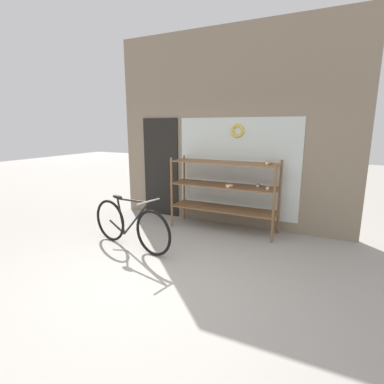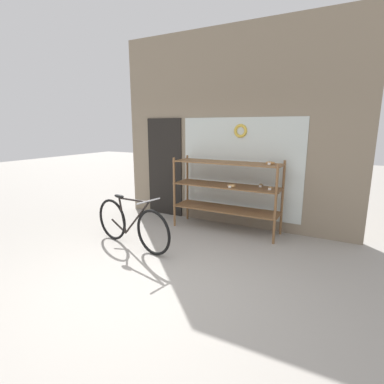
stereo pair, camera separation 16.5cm
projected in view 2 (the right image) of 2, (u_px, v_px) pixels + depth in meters
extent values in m
plane|color=gray|center=(146.00, 285.00, 3.72)|extent=(30.00, 30.00, 0.00)
cube|color=gray|center=(232.00, 130.00, 5.72)|extent=(4.79, 0.08, 3.73)
cube|color=silver|center=(240.00, 168.00, 5.74)|extent=(2.39, 0.02, 1.90)
cube|color=black|center=(165.00, 168.00, 6.55)|extent=(0.84, 0.03, 2.10)
torus|color=gold|center=(241.00, 131.00, 5.57)|extent=(0.26, 0.06, 0.26)
cylinder|color=brown|center=(174.00, 192.00, 5.80)|extent=(0.04, 0.04, 1.36)
cylinder|color=brown|center=(276.00, 205.00, 4.89)|extent=(0.04, 0.04, 1.36)
cylinder|color=brown|center=(187.00, 188.00, 6.25)|extent=(0.04, 0.04, 1.36)
cylinder|color=brown|center=(282.00, 198.00, 5.34)|extent=(0.04, 0.04, 1.36)
cube|color=brown|center=(226.00, 209.00, 5.63)|extent=(1.99, 0.56, 0.02)
cube|color=brown|center=(226.00, 186.00, 5.53)|extent=(1.99, 0.56, 0.02)
cube|color=brown|center=(227.00, 163.00, 5.44)|extent=(1.99, 0.56, 0.02)
ellipsoid|color=#AD7F4C|center=(270.00, 188.00, 5.13)|extent=(0.08, 0.06, 0.05)
cube|color=white|center=(270.00, 189.00, 5.10)|extent=(0.05, 0.00, 0.04)
torus|color=#B27A42|center=(270.00, 163.00, 5.15)|extent=(0.15, 0.15, 0.04)
cube|color=white|center=(269.00, 164.00, 5.07)|extent=(0.05, 0.00, 0.04)
torus|color=tan|center=(231.00, 186.00, 5.35)|extent=(0.15, 0.15, 0.05)
cube|color=white|center=(230.00, 187.00, 5.28)|extent=(0.05, 0.00, 0.04)
ellipsoid|color=brown|center=(261.00, 185.00, 5.38)|extent=(0.08, 0.07, 0.06)
cube|color=white|center=(260.00, 186.00, 5.34)|extent=(0.05, 0.00, 0.04)
torus|color=black|center=(112.00, 219.00, 5.17)|extent=(0.71, 0.18, 0.72)
torus|color=black|center=(153.00, 232.00, 4.54)|extent=(0.71, 0.18, 0.72)
cylinder|color=black|center=(137.00, 218.00, 4.74)|extent=(0.61, 0.15, 0.64)
cylinder|color=black|center=(133.00, 200.00, 4.71)|extent=(0.71, 0.17, 0.07)
cylinder|color=black|center=(122.00, 215.00, 4.96)|extent=(0.16, 0.06, 0.59)
cylinder|color=black|center=(119.00, 226.00, 5.08)|extent=(0.37, 0.10, 0.19)
ellipsoid|color=black|center=(119.00, 196.00, 4.93)|extent=(0.23, 0.13, 0.06)
cylinder|color=#B2B2B7|center=(149.00, 201.00, 4.48)|extent=(0.11, 0.46, 0.02)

